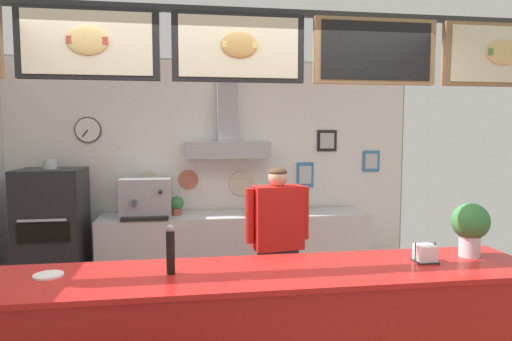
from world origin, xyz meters
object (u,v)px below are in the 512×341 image
at_px(potted_rosemary, 299,200).
at_px(pepper_grinder, 171,250).
at_px(potted_basil, 177,205).
at_px(potted_oregano, 266,200).
at_px(shop_worker, 278,249).
at_px(espresso_machine, 146,198).
at_px(basil_vase, 470,226).
at_px(napkin_holder, 425,254).
at_px(condiment_plate, 48,275).
at_px(pizza_oven, 53,237).

distance_m(potted_rosemary, pepper_grinder, 2.99).
relative_size(potted_basil, potted_oregano, 0.76).
xyz_separation_m(shop_worker, espresso_machine, (-1.25, 1.29, 0.30)).
bearing_deg(espresso_machine, basil_vase, -48.34).
xyz_separation_m(potted_basil, potted_rosemary, (1.45, -0.04, 0.02)).
relative_size(potted_rosemary, napkin_holder, 1.85).
height_order(condiment_plate, pepper_grinder, pepper_grinder).
height_order(pizza_oven, potted_rosemary, pizza_oven).
bearing_deg(espresso_machine, potted_basil, 10.24).
bearing_deg(condiment_plate, espresso_machine, 83.26).
bearing_deg(potted_oregano, potted_basil, 178.32).
bearing_deg(napkin_holder, pepper_grinder, -179.80).
bearing_deg(potted_rosemary, pepper_grinder, -118.14).
xyz_separation_m(pizza_oven, shop_worker, (2.24, -1.19, 0.09)).
relative_size(pizza_oven, potted_basil, 7.38).
xyz_separation_m(potted_oregano, napkin_holder, (0.55, -2.65, 0.05)).
xyz_separation_m(pizza_oven, napkin_holder, (2.91, -2.51, 0.38)).
distance_m(potted_oregano, condiment_plate, 3.09).
distance_m(espresso_machine, potted_basil, 0.35).
distance_m(pizza_oven, shop_worker, 2.54).
height_order(pizza_oven, espresso_machine, pizza_oven).
bearing_deg(potted_basil, basil_vase, -53.48).
bearing_deg(napkin_holder, pizza_oven, 139.13).
bearing_deg(pepper_grinder, potted_rosemary, 61.86).
relative_size(pizza_oven, napkin_holder, 11.41).
height_order(potted_oregano, napkin_holder, potted_oregano).
height_order(espresso_machine, potted_oregano, espresso_machine).
bearing_deg(napkin_holder, espresso_machine, 126.26).
height_order(pizza_oven, potted_oregano, pizza_oven).
height_order(espresso_machine, condiment_plate, espresso_machine).
xyz_separation_m(pizza_oven, condiment_plate, (0.68, -2.46, 0.33)).
bearing_deg(shop_worker, potted_basil, -64.44).
bearing_deg(potted_rosemary, condiment_plate, -128.94).
xyz_separation_m(pizza_oven, pepper_grinder, (1.36, -2.52, 0.47)).
bearing_deg(shop_worker, condiment_plate, 30.56).
xyz_separation_m(basil_vase, condiment_plate, (-2.57, -0.02, -0.19)).
bearing_deg(shop_worker, basil_vase, 120.17).
bearing_deg(pizza_oven, espresso_machine, 5.93).
height_order(shop_worker, condiment_plate, shop_worker).
height_order(potted_oregano, pepper_grinder, pepper_grinder).
xyz_separation_m(condiment_plate, pepper_grinder, (0.67, -0.06, 0.13)).
relative_size(potted_oregano, potted_rosemary, 1.10).
bearing_deg(pizza_oven, basil_vase, -36.93).
relative_size(shop_worker, espresso_machine, 2.78).
height_order(potted_rosemary, pepper_grinder, pepper_grinder).
distance_m(potted_basil, pepper_grinder, 2.69).
bearing_deg(napkin_holder, condiment_plate, 178.67).
height_order(pizza_oven, condiment_plate, pizza_oven).
distance_m(espresso_machine, condiment_plate, 2.58).
height_order(napkin_holder, condiment_plate, napkin_holder).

